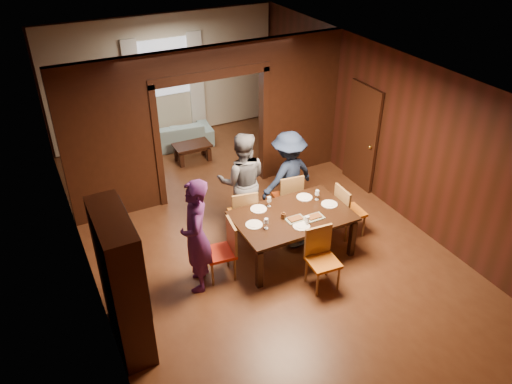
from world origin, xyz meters
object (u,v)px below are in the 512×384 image
person_purple (196,236)px  dining_table (292,234)px  chair_far_l (242,212)px  sofa (169,135)px  chair_near (323,260)px  chair_left (220,251)px  chair_right (351,210)px  person_navy (288,176)px  hutch (122,282)px  coffee_table (193,152)px  chair_far_r (287,196)px  person_grey (242,181)px

person_purple → dining_table: 1.74m
person_purple → chair_far_l: bearing=146.0°
sofa → chair_near: bearing=101.8°
chair_left → chair_right: bearing=96.7°
person_navy → hutch: (-3.36, -1.63, 0.16)m
coffee_table → chair_right: chair_right is taller
person_purple → chair_left: (0.37, 0.04, -0.43)m
chair_far_r → chair_near: size_ratio=1.00×
chair_left → person_navy: bearing=125.9°
person_grey → chair_left: size_ratio=1.87×
chair_far_l → chair_near: bearing=118.1°
person_grey → chair_near: person_grey is taller
dining_table → chair_far_l: 0.96m
chair_near → person_navy: bearing=80.5°
chair_far_l → hutch: hutch is taller
person_navy → coffee_table: bearing=-85.7°
chair_far_r → person_purple: bearing=31.9°
person_navy → chair_near: bearing=64.5°
hutch → chair_far_l: bearing=31.2°
chair_right → chair_far_l: size_ratio=1.00×
person_navy → dining_table: 1.21m
person_navy → hutch: bearing=14.4°
sofa → dining_table: 4.75m
person_navy → chair_left: size_ratio=1.74×
person_purple → chair_left: size_ratio=1.90×
person_navy → hutch: 3.74m
person_purple → chair_left: 0.57m
person_navy → sofa: 3.90m
person_navy → chair_far_r: person_navy is taller
chair_left → dining_table: bearing=96.6°
person_grey → coffee_table: size_ratio=2.26×
dining_table → chair_far_l: (-0.52, 0.80, 0.10)m
chair_far_l → chair_far_r: 0.96m
person_navy → coffee_table: 3.00m
chair_far_l → person_navy: bearing=-157.8°
person_purple → sofa: person_purple is taller
person_grey → chair_left: (-0.91, -1.10, -0.42)m
chair_left → chair_right: (2.46, 0.02, 0.00)m
sofa → chair_near: 5.66m
chair_far_l → chair_left: bearing=57.1°
chair_left → hutch: bearing=-62.1°
person_grey → chair_left: bearing=72.8°
chair_far_r → chair_far_l: bearing=14.4°
chair_far_r → chair_near: bearing=84.2°
person_purple → person_grey: size_ratio=1.02×
person_grey → chair_right: size_ratio=1.87×
chair_far_l → chair_near: same height
chair_right → chair_left: bearing=92.5°
person_grey → chair_far_r: person_grey is taller
person_navy → chair_far_r: 0.37m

